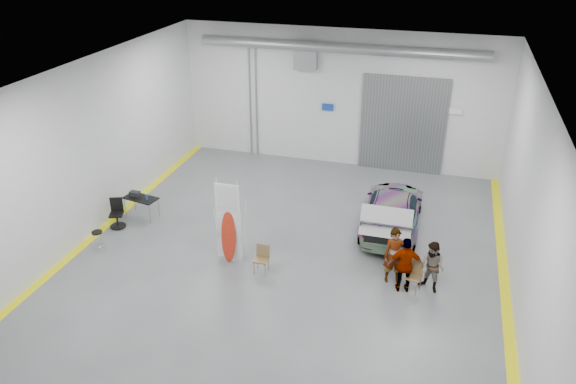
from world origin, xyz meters
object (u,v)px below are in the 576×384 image
(folding_chair_far, at_px, (412,282))
(sedan_car, at_px, (393,209))
(person_c, at_px, (405,265))
(shop_stool, at_px, (98,241))
(office_chair, at_px, (118,215))
(person_a, at_px, (394,256))
(work_table, at_px, (139,197))
(surfboard_display, at_px, (228,229))
(person_b, at_px, (432,267))
(folding_chair_near, at_px, (261,265))

(folding_chair_far, bearing_deg, sedan_car, 122.16)
(person_c, relative_size, shop_stool, 2.48)
(folding_chair_far, height_order, office_chair, office_chair)
(person_a, distance_m, folding_chair_far, 0.92)
(folding_chair_far, distance_m, work_table, 10.31)
(surfboard_display, xyz_separation_m, folding_chair_far, (5.83, 0.01, -0.88))
(work_table, distance_m, office_chair, 1.04)
(sedan_car, bearing_deg, shop_stool, 24.29)
(folding_chair_far, bearing_deg, surfboard_display, -163.56)
(surfboard_display, height_order, work_table, surfboard_display)
(folding_chair_far, xyz_separation_m, shop_stool, (-10.27, -0.65, 0.06))
(person_b, relative_size, surfboard_display, 0.56)
(surfboard_display, xyz_separation_m, work_table, (-4.30, 1.89, -0.40))
(person_a, bearing_deg, folding_chair_far, -45.04)
(sedan_car, bearing_deg, surfboard_display, 36.86)
(person_b, bearing_deg, person_a, -159.81)
(person_c, distance_m, work_table, 10.07)
(sedan_car, xyz_separation_m, person_c, (0.81, -3.76, 0.19))
(sedan_car, height_order, work_table, sedan_car)
(person_a, bearing_deg, sedan_car, 81.13)
(folding_chair_near, distance_m, shop_stool, 5.65)
(sedan_car, xyz_separation_m, work_table, (-9.08, -1.82, 0.08))
(person_c, bearing_deg, folding_chair_near, -7.78)
(shop_stool, xyz_separation_m, office_chair, (-0.25, 1.63, 0.11))
(folding_chair_near, height_order, shop_stool, folding_chair_near)
(person_b, height_order, person_c, person_c)
(sedan_car, relative_size, shop_stool, 6.77)
(sedan_car, bearing_deg, person_c, 101.14)
(person_b, xyz_separation_m, folding_chair_near, (-5.15, -0.53, -0.53))
(person_c, bearing_deg, work_table, -22.58)
(office_chair, bearing_deg, folding_chair_near, -32.93)
(shop_stool, xyz_separation_m, work_table, (0.14, 2.53, 0.43))
(person_a, bearing_deg, office_chair, 160.01)
(person_c, xyz_separation_m, surfboard_display, (-5.58, 0.05, 0.29))
(person_b, bearing_deg, shop_stool, -147.65)
(folding_chair_near, bearing_deg, person_c, 3.16)
(surfboard_display, height_order, folding_chair_near, surfboard_display)
(folding_chair_near, relative_size, office_chair, 0.85)
(sedan_car, xyz_separation_m, folding_chair_near, (-3.58, -4.05, -0.43))
(surfboard_display, relative_size, shop_stool, 4.05)
(sedan_car, relative_size, person_a, 2.69)
(folding_chair_far, bearing_deg, shop_stool, -160.03)
(person_b, distance_m, work_table, 10.79)
(person_c, height_order, folding_chair_near, person_c)
(sedan_car, height_order, person_c, person_c)
(person_a, relative_size, folding_chair_near, 2.02)
(sedan_car, distance_m, folding_chair_near, 5.42)
(person_c, height_order, surfboard_display, surfboard_display)
(work_table, bearing_deg, office_chair, -113.80)
(person_b, relative_size, shop_stool, 2.25)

